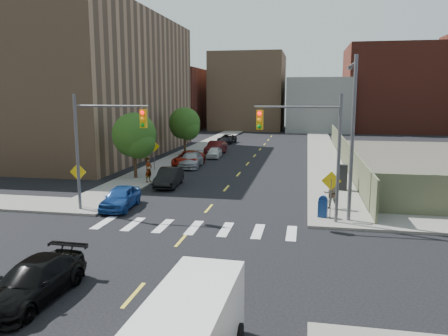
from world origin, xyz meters
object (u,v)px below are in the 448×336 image
at_px(parked_car_black, 169,177).
at_px(cargo_van, 191,331).
at_px(pedestrian_east, 331,193).
at_px(parked_car_maroon, 216,148).
at_px(parked_car_silver, 191,160).
at_px(payphone, 343,177).
at_px(parked_car_grey, 227,139).
at_px(black_sedan, 34,281).
at_px(pedestrian_west, 149,170).
at_px(parked_car_blue, 121,198).
at_px(mailbox, 323,207).
at_px(parked_car_red, 189,159).
at_px(parked_car_white, 214,152).

height_order(parked_car_black, cargo_van, cargo_van).
bearing_deg(pedestrian_east, parked_car_maroon, -70.33).
relative_size(parked_car_silver, payphone, 2.62).
distance_m(parked_car_grey, black_sedan, 49.34).
relative_size(parked_car_maroon, payphone, 2.54).
bearing_deg(cargo_van, payphone, 78.29).
height_order(parked_car_silver, pedestrian_east, pedestrian_east).
bearing_deg(payphone, cargo_van, -101.70).
relative_size(parked_car_black, black_sedan, 0.93).
height_order(parked_car_maroon, payphone, payphone).
bearing_deg(pedestrian_west, parked_car_blue, -156.19).
xyz_separation_m(mailbox, payphone, (1.67, 7.46, 0.33)).
height_order(parked_car_silver, black_sedan, parked_car_silver).
relative_size(parked_car_black, parked_car_maroon, 0.91).
bearing_deg(pedestrian_east, payphone, -109.28).
height_order(parked_car_grey, pedestrian_west, pedestrian_west).
xyz_separation_m(parked_car_maroon, parked_car_grey, (-0.87, 11.95, -0.13)).
height_order(parked_car_black, parked_car_silver, parked_car_black).
relative_size(parked_car_red, pedestrian_west, 2.71).
distance_m(cargo_van, payphone, 22.81).
bearing_deg(mailbox, pedestrian_east, 86.80).
bearing_deg(cargo_van, parked_car_white, 102.97).
relative_size(payphone, pedestrian_east, 1.00).
distance_m(mailbox, pedestrian_west, 15.19).
relative_size(parked_car_maroon, mailbox, 3.83).
xyz_separation_m(parked_car_black, payphone, (12.91, 0.44, 0.37)).
height_order(parked_car_silver, parked_car_grey, parked_car_silver).
distance_m(parked_car_white, black_sedan, 34.46).
distance_m(parked_car_grey, payphone, 33.13).
relative_size(black_sedan, payphone, 2.49).
bearing_deg(payphone, parked_car_maroon, 127.83).
distance_m(parked_car_maroon, pedestrian_east, 26.34).
distance_m(parked_car_black, mailbox, 13.26).
bearing_deg(parked_car_red, black_sedan, -86.85).
height_order(parked_car_blue, parked_car_black, parked_car_black).
height_order(parked_car_red, parked_car_silver, parked_car_red).
distance_m(parked_car_black, pedestrian_west, 2.02).
xyz_separation_m(parked_car_red, parked_car_silver, (0.38, -0.51, -0.03)).
xyz_separation_m(parked_car_grey, black_sedan, (2.30, -49.29, 0.03)).
xyz_separation_m(parked_car_grey, pedestrian_east, (12.86, -35.40, 0.43)).
bearing_deg(mailbox, parked_car_maroon, 125.43).
distance_m(black_sedan, cargo_van, 6.99).
height_order(parked_car_blue, payphone, payphone).
xyz_separation_m(parked_car_blue, parked_car_red, (-0.17, 16.42, 0.04)).
xyz_separation_m(parked_car_white, payphone, (12.69, -15.19, 0.47)).
bearing_deg(parked_car_blue, parked_car_grey, 85.69).
xyz_separation_m(parked_car_red, parked_car_grey, (0.00, 20.92, -0.09)).
bearing_deg(parked_car_blue, mailbox, -5.26).
xyz_separation_m(parked_car_silver, parked_car_maroon, (0.49, 9.48, 0.07)).
height_order(parked_car_blue, pedestrian_west, pedestrian_west).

